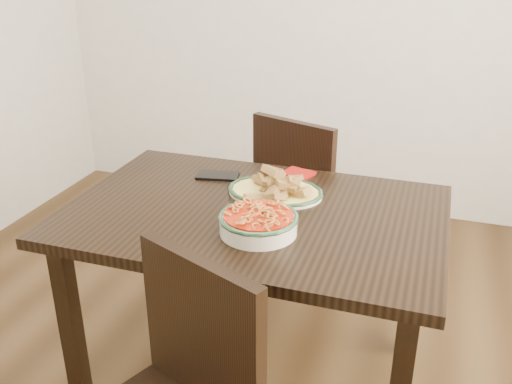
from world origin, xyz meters
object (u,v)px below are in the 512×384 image
(fish_plate, at_px, (275,183))
(smartphone, at_px, (218,176))
(chair_far, at_px, (304,194))
(noodle_bowl, at_px, (258,220))
(dining_table, at_px, (254,232))

(fish_plate, xyz_separation_m, smartphone, (-0.27, 0.09, -0.04))
(fish_plate, bearing_deg, smartphone, 161.17)
(chair_far, relative_size, noodle_bowl, 3.43)
(dining_table, distance_m, fish_plate, 0.20)
(noodle_bowl, distance_m, smartphone, 0.50)
(fish_plate, distance_m, noodle_bowl, 0.31)
(chair_far, height_order, smartphone, chair_far)
(dining_table, relative_size, noodle_bowl, 5.03)
(dining_table, xyz_separation_m, chair_far, (0.01, 0.72, -0.16))
(dining_table, distance_m, chair_far, 0.74)
(dining_table, bearing_deg, fish_plate, 77.90)
(noodle_bowl, bearing_deg, fish_plate, 96.31)
(chair_far, bearing_deg, noodle_bowl, 112.79)
(chair_far, bearing_deg, smartphone, 82.45)
(noodle_bowl, bearing_deg, smartphone, 127.19)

